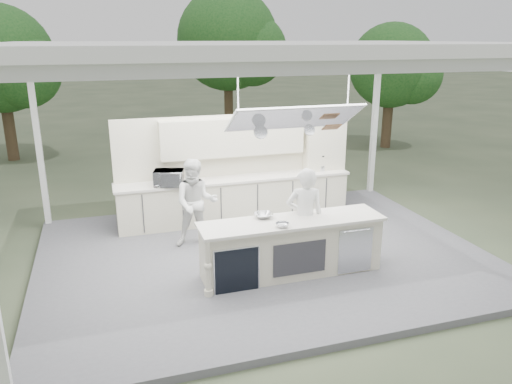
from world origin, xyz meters
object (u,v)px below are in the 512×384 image
object	(u,v)px
demo_island	(291,247)
back_counter	(235,198)
head_chef	(305,218)
sous_chef	(196,203)

from	to	relation	value
demo_island	back_counter	xyz separation A→B (m)	(-0.18, 2.81, 0.00)
head_chef	back_counter	bearing A→B (deg)	-66.46
demo_island	back_counter	bearing A→B (deg)	93.63
demo_island	head_chef	bearing A→B (deg)	32.54
back_counter	demo_island	bearing A→B (deg)	-86.37
back_counter	sous_chef	xyz separation A→B (m)	(-1.08, -1.15, 0.37)
sous_chef	back_counter	bearing A→B (deg)	57.17
back_counter	sous_chef	bearing A→B (deg)	-133.11
back_counter	sous_chef	size ratio (longest dim) A/B	3.01
head_chef	demo_island	bearing A→B (deg)	44.99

